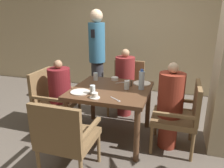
{
  "coord_description": "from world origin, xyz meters",
  "views": [
    {
      "loc": [
        0.85,
        -2.63,
        1.7
      ],
      "look_at": [
        0.0,
        0.05,
        0.78
      ],
      "focal_mm": 35.0,
      "sensor_mm": 36.0,
      "label": 1
    }
  ],
  "objects": [
    {
      "name": "chair_left_side",
      "position": [
        -0.92,
        0.0,
        0.49
      ],
      "size": [
        0.55,
        0.55,
        0.89
      ],
      "color": "brown",
      "rests_on": "ground_plane"
    },
    {
      "name": "chair_right_side",
      "position": [
        0.92,
        0.0,
        0.49
      ],
      "size": [
        0.55,
        0.55,
        0.89
      ],
      "color": "brown",
      "rests_on": "ground_plane"
    },
    {
      "name": "chair_near_corner",
      "position": [
        -0.2,
        -0.9,
        0.49
      ],
      "size": [
        0.55,
        0.55,
        0.89
      ],
      "color": "brown",
      "rests_on": "ground_plane"
    },
    {
      "name": "fork_beside_plate",
      "position": [
        0.18,
        -0.36,
        0.73
      ],
      "size": [
        0.15,
        0.12,
        0.0
      ],
      "color": "silver",
      "rests_on": "dining_table"
    },
    {
      "name": "diner_in_right_chair",
      "position": [
        0.78,
        0.0,
        0.58
      ],
      "size": [
        0.32,
        0.32,
        1.14
      ],
      "color": "maroon",
      "rests_on": "ground_plane"
    },
    {
      "name": "diner_in_left_chair",
      "position": [
        -0.78,
        0.0,
        0.55
      ],
      "size": [
        0.32,
        0.32,
        1.07
      ],
      "color": "maroon",
      "rests_on": "ground_plane"
    },
    {
      "name": "bowl_small",
      "position": [
        -0.06,
        0.39,
        0.75
      ],
      "size": [
        0.11,
        0.11,
        0.04
      ],
      "color": "white",
      "rests_on": "dining_table"
    },
    {
      "name": "salt_shaker",
      "position": [
        0.2,
        0.18,
        0.77
      ],
      "size": [
        0.03,
        0.03,
        0.09
      ],
      "color": "white",
      "rests_on": "dining_table"
    },
    {
      "name": "plate_main_right",
      "position": [
        0.36,
        0.34,
        0.73
      ],
      "size": [
        0.25,
        0.25,
        0.01
      ],
      "color": "white",
      "rests_on": "dining_table"
    },
    {
      "name": "pepper_shaker",
      "position": [
        0.24,
        0.18,
        0.77
      ],
      "size": [
        0.03,
        0.03,
        0.08
      ],
      "color": "#4C3D2D",
      "rests_on": "dining_table"
    },
    {
      "name": "dining_table",
      "position": [
        0.0,
        0.0,
        0.63
      ],
      "size": [
        1.02,
        0.98,
        0.73
      ],
      "color": "brown",
      "rests_on": "ground_plane"
    },
    {
      "name": "diner_in_far_chair",
      "position": [
        -0.0,
        0.76,
        0.59
      ],
      "size": [
        0.32,
        0.32,
        1.15
      ],
      "color": "maroon",
      "rests_on": "ground_plane"
    },
    {
      "name": "chair_far_side",
      "position": [
        0.0,
        0.9,
        0.49
      ],
      "size": [
        0.55,
        0.55,
        0.89
      ],
      "color": "brown",
      "rests_on": "ground_plane"
    },
    {
      "name": "ground_plane",
      "position": [
        0.0,
        0.0,
        0.0
      ],
      "size": [
        16.0,
        16.0,
        0.0
      ],
      "primitive_type": "plane",
      "color": "#60564C"
    },
    {
      "name": "glass_tall_far",
      "position": [
        -0.15,
        -0.27,
        0.79
      ],
      "size": [
        0.07,
        0.07,
        0.12
      ],
      "color": "silver",
      "rests_on": "dining_table"
    },
    {
      "name": "standing_host",
      "position": [
        -0.62,
        1.1,
        0.95
      ],
      "size": [
        0.3,
        0.34,
        1.76
      ],
      "color": "#2D2D33",
      "rests_on": "ground_plane"
    },
    {
      "name": "plate_main_left",
      "position": [
        -0.33,
        -0.26,
        0.73
      ],
      "size": [
        0.25,
        0.25,
        0.01
      ],
      "color": "white",
      "rests_on": "dining_table"
    },
    {
      "name": "teacup_with_saucer",
      "position": [
        -0.08,
        -0.38,
        0.76
      ],
      "size": [
        0.13,
        0.13,
        0.07
      ],
      "color": "white",
      "rests_on": "dining_table"
    },
    {
      "name": "wall_back",
      "position": [
        0.0,
        2.14,
        1.4
      ],
      "size": [
        8.0,
        0.06,
        2.8
      ],
      "color": "#C6B289",
      "rests_on": "ground_plane"
    },
    {
      "name": "glass_tall_near",
      "position": [
        0.21,
        0.04,
        0.79
      ],
      "size": [
        0.07,
        0.07,
        0.12
      ],
      "color": "silver",
      "rests_on": "dining_table"
    },
    {
      "name": "water_bottle",
      "position": [
        0.39,
        0.1,
        0.86
      ],
      "size": [
        0.08,
        0.08,
        0.27
      ],
      "color": "silver",
      "rests_on": "dining_table"
    },
    {
      "name": "glass_tall_mid",
      "position": [
        -0.34,
        0.29,
        0.79
      ],
      "size": [
        0.07,
        0.07,
        0.12
      ],
      "color": "silver",
      "rests_on": "dining_table"
    },
    {
      "name": "knife_beside_plate",
      "position": [
        0.08,
        0.3,
        0.73
      ],
      "size": [
        0.16,
        0.13,
        0.0
      ],
      "color": "silver",
      "rests_on": "dining_table"
    }
  ]
}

